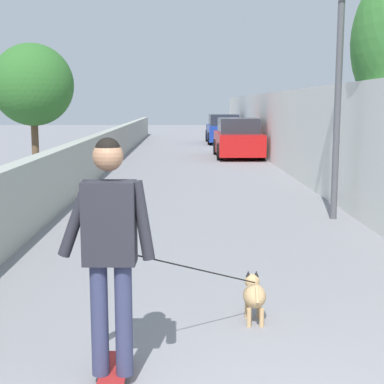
# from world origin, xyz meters

# --- Properties ---
(ground_plane) EXTENTS (80.00, 80.00, 0.00)m
(ground_plane) POSITION_xyz_m (14.00, 0.00, 0.00)
(ground_plane) COLOR gray
(wall_left) EXTENTS (48.00, 0.30, 1.19)m
(wall_left) POSITION_xyz_m (12.00, 2.93, 0.60)
(wall_left) COLOR #999E93
(wall_left) RESTS_ON ground
(fence_right) EXTENTS (48.00, 0.30, 2.50)m
(fence_right) POSITION_xyz_m (12.00, -2.93, 1.25)
(fence_right) COLOR silver
(fence_right) RESTS_ON ground
(tree_left_near) EXTENTS (2.22, 2.22, 3.73)m
(tree_left_near) POSITION_xyz_m (13.00, 4.50, 2.60)
(tree_left_near) COLOR brown
(tree_left_near) RESTS_ON ground
(lamp_post) EXTENTS (0.36, 0.36, 4.22)m
(lamp_post) POSITION_xyz_m (7.38, -2.38, 2.90)
(lamp_post) COLOR #4C4C51
(lamp_post) RESTS_ON ground
(skateboard) EXTENTS (0.80, 0.22, 0.08)m
(skateboard) POSITION_xyz_m (1.21, 0.92, 0.07)
(skateboard) COLOR maroon
(skateboard) RESTS_ON ground
(person_skateboarder) EXTENTS (0.23, 0.71, 1.78)m
(person_skateboarder) POSITION_xyz_m (1.21, 0.92, 1.13)
(person_skateboarder) COLOR #333859
(person_skateboarder) RESTS_ON skateboard
(dog) EXTENTS (1.52, 1.34, 1.06)m
(dog) POSITION_xyz_m (2.44, -0.29, 0.28)
(dog) COLOR tan
(dog) RESTS_ON ground
(car_near) EXTENTS (3.90, 1.80, 1.54)m
(car_near) POSITION_xyz_m (19.49, -1.78, 0.71)
(car_near) COLOR #B71414
(car_near) RESTS_ON ground
(car_far) EXTENTS (4.17, 1.80, 1.54)m
(car_far) POSITION_xyz_m (27.62, -1.78, 0.72)
(car_far) COLOR navy
(car_far) RESTS_ON ground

